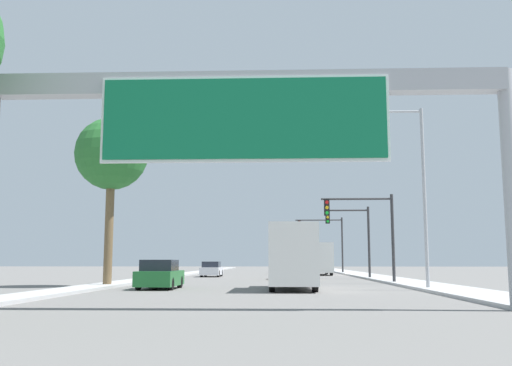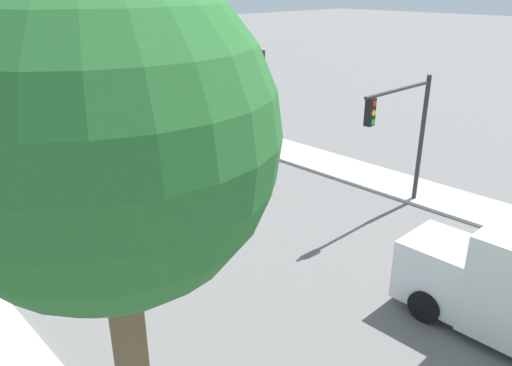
{
  "view_description": "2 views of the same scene",
  "coord_description": "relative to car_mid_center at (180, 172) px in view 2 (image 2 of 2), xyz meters",
  "views": [
    {
      "loc": [
        1.07,
        0.38,
        1.48
      ],
      "look_at": [
        0.0,
        26.96,
        5.12
      ],
      "focal_mm": 40.0,
      "sensor_mm": 36.0,
      "label": 1
    },
    {
      "loc": [
        -11.51,
        27.79,
        9.49
      ],
      "look_at": [
        1.55,
        41.37,
        1.86
      ],
      "focal_mm": 35.0,
      "sensor_mm": 36.0,
      "label": 2
    }
  ],
  "objects": [
    {
      "name": "sidewalk_right",
      "position": [
        7.75,
        12.99,
        -0.65
      ],
      "size": [
        3.0,
        120.0,
        0.15
      ],
      "color": "#AEAEAE",
      "rests_on": "ground"
    },
    {
      "name": "car_mid_center",
      "position": [
        0.0,
        0.0,
        0.0
      ],
      "size": [
        1.82,
        4.24,
        1.54
      ],
      "color": "gold",
      "rests_on": "ground"
    },
    {
      "name": "car_near_center",
      "position": [
        -0.0,
        17.47,
        -0.05
      ],
      "size": [
        1.71,
        4.36,
        1.43
      ],
      "color": "gold",
      "rests_on": "ground"
    },
    {
      "name": "truck_box_secondary",
      "position": [
        3.5,
        14.2,
        0.95
      ],
      "size": [
        2.44,
        8.99,
        3.29
      ],
      "color": "white",
      "rests_on": "ground"
    },
    {
      "name": "traffic_light_near_intersection",
      "position": [
        5.19,
        -9.02,
        3.25
      ],
      "size": [
        4.74,
        0.32,
        5.83
      ],
      "color": "#2D2D30",
      "rests_on": "ground"
    },
    {
      "name": "traffic_light_mid_block",
      "position": [
        5.56,
        0.98,
        3.26
      ],
      "size": [
        3.76,
        0.32,
        5.95
      ],
      "color": "#2D2D30",
      "rests_on": "ground"
    },
    {
      "name": "traffic_light_far_intersection",
      "position": [
        4.99,
        20.98,
        3.77
      ],
      "size": [
        5.57,
        0.32,
        6.55
      ],
      "color": "#2D2D30",
      "rests_on": "ground"
    },
    {
      "name": "palm_tree_background",
      "position": [
        -10.57,
        -13.82,
        6.95
      ],
      "size": [
        4.28,
        4.28,
        9.9
      ],
      "color": "brown",
      "rests_on": "ground"
    }
  ]
}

